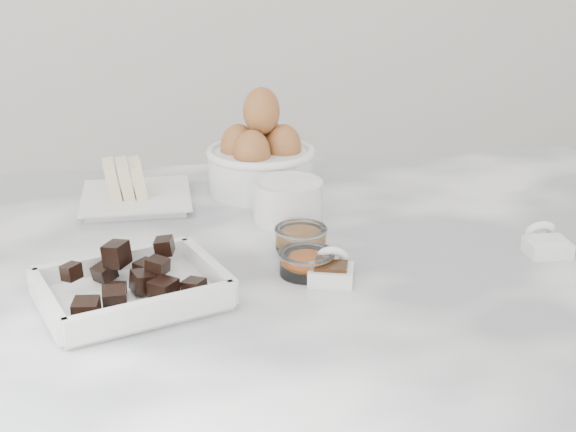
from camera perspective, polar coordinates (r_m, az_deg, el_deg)
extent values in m
cube|color=white|center=(1.01, -0.84, -3.84)|extent=(1.20, 0.80, 0.04)
cube|color=white|center=(0.90, -11.01, -5.74)|extent=(0.22, 0.19, 0.01)
cube|color=white|center=(1.20, -10.73, 1.13)|extent=(0.14, 0.14, 0.01)
cube|color=white|center=(1.20, -10.75, 1.45)|extent=(0.16, 0.16, 0.00)
cylinder|color=white|center=(1.11, 0.00, 1.06)|extent=(0.10, 0.10, 0.06)
cylinder|color=white|center=(1.10, 0.00, 2.22)|extent=(0.08, 0.08, 0.01)
cylinder|color=white|center=(1.23, -1.93, 3.22)|extent=(0.16, 0.16, 0.06)
torus|color=white|center=(1.22, -1.95, 4.55)|extent=(0.17, 0.17, 0.01)
ellipsoid|color=#925F2F|center=(1.23, -0.43, 5.04)|extent=(0.06, 0.06, 0.07)
ellipsoid|color=#925F2F|center=(1.21, -3.51, 4.76)|extent=(0.06, 0.06, 0.07)
ellipsoid|color=#925F2F|center=(1.25, -1.98, 5.31)|extent=(0.06, 0.06, 0.07)
ellipsoid|color=#925F2F|center=(1.18, -2.02, 4.43)|extent=(0.06, 0.06, 0.07)
ellipsoid|color=#925F2F|center=(1.20, -1.90, 7.47)|extent=(0.06, 0.06, 0.07)
cylinder|color=white|center=(1.02, 0.92, -1.60)|extent=(0.06, 0.06, 0.03)
torus|color=white|center=(1.02, 0.93, -0.95)|extent=(0.07, 0.07, 0.01)
cylinder|color=orange|center=(1.02, 0.92, -1.83)|extent=(0.05, 0.05, 0.01)
cylinder|color=white|center=(0.95, 1.33, -3.39)|extent=(0.06, 0.06, 0.03)
torus|color=white|center=(0.94, 1.33, -2.70)|extent=(0.07, 0.07, 0.01)
ellipsoid|color=#FF5307|center=(0.95, 1.33, -3.34)|extent=(0.04, 0.04, 0.02)
cube|color=white|center=(0.93, 3.07, -4.19)|extent=(0.06, 0.05, 0.02)
cube|color=black|center=(0.93, 3.09, -3.56)|extent=(0.04, 0.04, 0.00)
torus|color=white|center=(0.95, 3.20, -2.92)|extent=(0.05, 0.04, 0.04)
cube|color=white|center=(1.05, 17.97, -2.15)|extent=(0.05, 0.05, 0.02)
cube|color=white|center=(1.05, 18.04, -1.57)|extent=(0.04, 0.03, 0.00)
torus|color=white|center=(1.07, 17.49, -1.03)|extent=(0.04, 0.03, 0.04)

